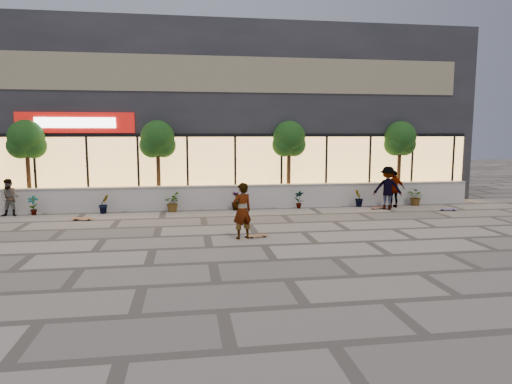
{
  "coord_description": "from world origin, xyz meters",
  "views": [
    {
      "loc": [
        -2.26,
        -13.16,
        3.34
      ],
      "look_at": [
        0.14,
        2.46,
        1.3
      ],
      "focal_mm": 32.0,
      "sensor_mm": 36.0,
      "label": 1
    }
  ],
  "objects": [
    {
      "name": "shrub_e",
      "position": [
        2.7,
        6.45,
        0.41
      ],
      "size": [
        0.46,
        0.35,
        0.81
      ],
      "primitive_type": "imported",
      "rotation": [
        0.0,
        0.0,
        3.28
      ],
      "color": "#163A12",
      "rests_on": "ground"
    },
    {
      "name": "skater_left",
      "position": [
        -9.32,
        6.3,
        0.76
      ],
      "size": [
        0.77,
        0.61,
        1.53
      ],
      "primitive_type": "imported",
      "rotation": [
        0.0,
        0.0,
        -0.04
      ],
      "color": "#989262",
      "rests_on": "ground"
    },
    {
      "name": "skateboard_right_far",
      "position": [
        8.95,
        4.84,
        0.08
      ],
      "size": [
        0.82,
        0.34,
        0.1
      ],
      "rotation": [
        0.0,
        0.0,
        -0.17
      ],
      "color": "#5E549A",
      "rests_on": "ground"
    },
    {
      "name": "skateboard_right_near",
      "position": [
        6.07,
        5.69,
        0.07
      ],
      "size": [
        0.71,
        0.34,
        0.08
      ],
      "rotation": [
        0.0,
        0.0,
        0.24
      ],
      "color": "brown",
      "rests_on": "ground"
    },
    {
      "name": "skateboard_center",
      "position": [
        -0.02,
        1.04,
        0.07
      ],
      "size": [
        0.71,
        0.33,
        0.08
      ],
      "rotation": [
        0.0,
        0.0,
        0.22
      ],
      "color": "#9C6033",
      "rests_on": "ground"
    },
    {
      "name": "retail_building",
      "position": [
        -0.0,
        12.49,
        4.25
      ],
      "size": [
        24.0,
        9.17,
        8.5
      ],
      "color": "#25262B",
      "rests_on": "ground"
    },
    {
      "name": "skater_right_far",
      "position": [
        6.5,
        5.65,
        0.95
      ],
      "size": [
        1.4,
        1.13,
        1.89
      ],
      "primitive_type": "imported",
      "rotation": [
        0.0,
        0.0,
        2.73
      ],
      "color": "maroon",
      "rests_on": "ground"
    },
    {
      "name": "shrub_b",
      "position": [
        -5.7,
        6.45,
        0.41
      ],
      "size": [
        0.57,
        0.57,
        0.81
      ],
      "primitive_type": "imported",
      "rotation": [
        0.0,
        0.0,
        0.82
      ],
      "color": "#163A12",
      "rests_on": "ground"
    },
    {
      "name": "ground",
      "position": [
        0.0,
        0.0,
        0.0
      ],
      "size": [
        80.0,
        80.0,
        0.0
      ],
      "primitive_type": "plane",
      "color": "#9D9388",
      "rests_on": "ground"
    },
    {
      "name": "planter_wall",
      "position": [
        0.0,
        7.0,
        0.52
      ],
      "size": [
        22.0,
        0.42,
        1.04
      ],
      "color": "silver",
      "rests_on": "ground"
    },
    {
      "name": "tree_west",
      "position": [
        -9.0,
        7.7,
        2.99
      ],
      "size": [
        1.6,
        1.5,
        3.92
      ],
      "color": "#402C17",
      "rests_on": "ground"
    },
    {
      "name": "shrub_c",
      "position": [
        -2.9,
        6.45,
        0.41
      ],
      "size": [
        0.68,
        0.77,
        0.81
      ],
      "primitive_type": "imported",
      "rotation": [
        0.0,
        0.0,
        1.64
      ],
      "color": "#163A12",
      "rests_on": "ground"
    },
    {
      "name": "shrub_d",
      "position": [
        -0.1,
        6.45,
        0.41
      ],
      "size": [
        0.64,
        0.64,
        0.81
      ],
      "primitive_type": "imported",
      "rotation": [
        0.0,
        0.0,
        2.46
      ],
      "color": "#163A12",
      "rests_on": "ground"
    },
    {
      "name": "skater_right_near",
      "position": [
        7.0,
        6.05,
        0.84
      ],
      "size": [
        0.99,
        0.43,
        1.68
      ],
      "primitive_type": "imported",
      "rotation": [
        0.0,
        0.0,
        3.12
      ],
      "color": "white",
      "rests_on": "ground"
    },
    {
      "name": "tree_east",
      "position": [
        8.0,
        7.7,
        2.99
      ],
      "size": [
        1.6,
        1.5,
        3.92
      ],
      "color": "#402C17",
      "rests_on": "ground"
    },
    {
      "name": "skater_center",
      "position": [
        -0.53,
        0.98,
        0.9
      ],
      "size": [
        0.77,
        0.65,
        1.8
      ],
      "primitive_type": "imported",
      "rotation": [
        0.0,
        0.0,
        3.53
      ],
      "color": "silver",
      "rests_on": "ground"
    },
    {
      "name": "tree_midwest",
      "position": [
        -3.5,
        7.7,
        2.99
      ],
      "size": [
        1.6,
        1.5,
        3.92
      ],
      "color": "#402C17",
      "rests_on": "ground"
    },
    {
      "name": "shrub_f",
      "position": [
        5.5,
        6.45,
        0.41
      ],
      "size": [
        0.55,
        0.57,
        0.81
      ],
      "primitive_type": "imported",
      "rotation": [
        0.0,
        0.0,
        4.1
      ],
      "color": "#163A12",
      "rests_on": "ground"
    },
    {
      "name": "tree_mideast",
      "position": [
        2.5,
        7.7,
        2.99
      ],
      "size": [
        1.6,
        1.5,
        3.92
      ],
      "color": "#402C17",
      "rests_on": "ground"
    },
    {
      "name": "skateboard_left",
      "position": [
        -6.27,
        4.93,
        0.08
      ],
      "size": [
        0.84,
        0.34,
        0.1
      ],
      "rotation": [
        0.0,
        0.0,
        -0.16
      ],
      "color": "orange",
      "rests_on": "ground"
    },
    {
      "name": "shrub_a",
      "position": [
        -8.5,
        6.45,
        0.41
      ],
      "size": [
        0.43,
        0.29,
        0.81
      ],
      "primitive_type": "imported",
      "color": "#163A12",
      "rests_on": "ground"
    },
    {
      "name": "shrub_g",
      "position": [
        8.3,
        6.45,
        0.41
      ],
      "size": [
        0.77,
        0.84,
        0.81
      ],
      "primitive_type": "imported",
      "rotation": [
        0.0,
        0.0,
        4.92
      ],
      "color": "#163A12",
      "rests_on": "ground"
    }
  ]
}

